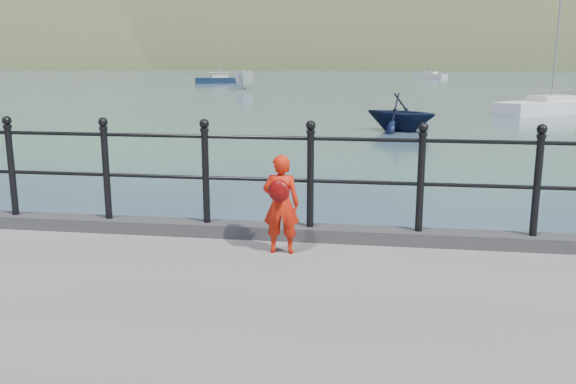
% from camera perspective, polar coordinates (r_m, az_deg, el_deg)
% --- Properties ---
extents(ground, '(600.00, 600.00, 0.00)m').
position_cam_1_polar(ground, '(7.50, -2.51, -11.22)').
color(ground, '#2D4251').
rests_on(ground, ground).
extents(kerb, '(60.00, 0.30, 0.15)m').
position_cam_1_polar(kerb, '(7.00, -2.83, -3.62)').
color(kerb, '#28282B').
rests_on(kerb, quay).
extents(railing, '(18.11, 0.11, 1.20)m').
position_cam_1_polar(railing, '(6.83, -2.90, 2.43)').
color(railing, black).
rests_on(railing, kerb).
extents(far_shore, '(830.00, 200.00, 156.00)m').
position_cam_1_polar(far_shore, '(250.23, 17.22, 5.98)').
color(far_shore, '#333A21').
rests_on(far_shore, ground).
extents(child, '(0.39, 0.32, 1.05)m').
position_cam_1_polar(child, '(6.31, -0.66, -1.09)').
color(child, red).
rests_on(child, quay).
extents(launch_white, '(2.57, 5.15, 1.90)m').
position_cam_1_polar(launch_white, '(61.52, -4.08, 10.45)').
color(launch_white, silver).
rests_on(launch_white, ground).
extents(launch_navy, '(3.94, 3.76, 1.61)m').
position_cam_1_polar(launch_navy, '(26.10, 10.47, 7.36)').
color(launch_navy, black).
rests_on(launch_navy, ground).
extents(sailboat_left, '(6.08, 3.90, 8.32)m').
position_cam_1_polar(sailboat_left, '(76.45, -6.41, 10.32)').
color(sailboat_left, black).
rests_on(sailboat_left, ground).
extents(sailboat_near, '(6.83, 5.89, 9.64)m').
position_cam_1_polar(sailboat_near, '(37.11, 23.37, 7.27)').
color(sailboat_near, silver).
rests_on(sailboat_near, ground).
extents(sailboat_deep, '(4.95, 4.65, 7.87)m').
position_cam_1_polar(sailboat_deep, '(97.39, 13.19, 10.51)').
color(sailboat_deep, beige).
rests_on(sailboat_deep, ground).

